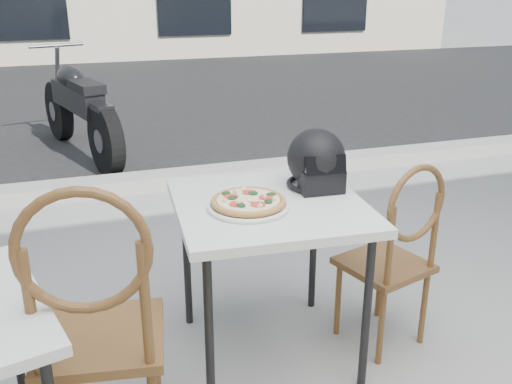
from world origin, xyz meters
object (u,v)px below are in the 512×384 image
object	(u,v)px
cafe_table_main	(269,217)
plate	(248,206)
helmet	(317,162)
cafe_chair_main	(397,247)
cafe_chair_side	(96,316)
motorcycle	(78,110)
pizza	(248,201)

from	to	relation	value
cafe_table_main	plate	bearing A→B (deg)	-158.04
helmet	cafe_chair_main	bearing A→B (deg)	-34.56
helmet	cafe_chair_main	distance (m)	0.53
cafe_chair_side	motorcycle	world-z (taller)	cafe_chair_side
helmet	motorcycle	size ratio (longest dim) A/B	0.14
cafe_table_main	pizza	xyz separation A→B (m)	(-0.11, -0.04, 0.10)
pizza	cafe_chair_side	bearing A→B (deg)	-148.27
cafe_chair_main	motorcycle	size ratio (longest dim) A/B	0.46
cafe_table_main	pizza	distance (m)	0.16
helmet	cafe_chair_side	size ratio (longest dim) A/B	0.26
plate	cafe_chair_main	xyz separation A→B (m)	(0.67, -0.09, -0.25)
pizza	motorcycle	size ratio (longest dim) A/B	0.19
plate	cafe_chair_main	size ratio (longest dim) A/B	0.41
pizza	cafe_chair_side	xyz separation A→B (m)	(-0.65, -0.40, -0.18)
cafe_table_main	motorcycle	bearing A→B (deg)	101.00
cafe_chair_main	cafe_chair_side	world-z (taller)	cafe_chair_side
cafe_chair_side	motorcycle	distance (m)	4.08
pizza	helmet	bearing A→B (deg)	22.29
cafe_table_main	plate	size ratio (longest dim) A/B	2.23
helmet	cafe_chair_main	xyz separation A→B (m)	(0.30, -0.24, -0.36)
plate	cafe_chair_side	bearing A→B (deg)	-148.28
cafe_chair_side	motorcycle	xyz separation A→B (m)	(0.06, 4.07, -0.16)
pizza	motorcycle	xyz separation A→B (m)	(-0.60, 3.67, -0.34)
pizza	motorcycle	bearing A→B (deg)	99.22
plate	cafe_chair_main	distance (m)	0.72
pizza	motorcycle	distance (m)	3.73
cafe_table_main	helmet	size ratio (longest dim) A/B	2.91
plate	motorcycle	world-z (taller)	motorcycle
cafe_chair_side	pizza	bearing A→B (deg)	-139.24
helmet	cafe_chair_main	size ratio (longest dim) A/B	0.31
plate	cafe_chair_main	world-z (taller)	cafe_chair_main
pizza	cafe_chair_side	size ratio (longest dim) A/B	0.35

